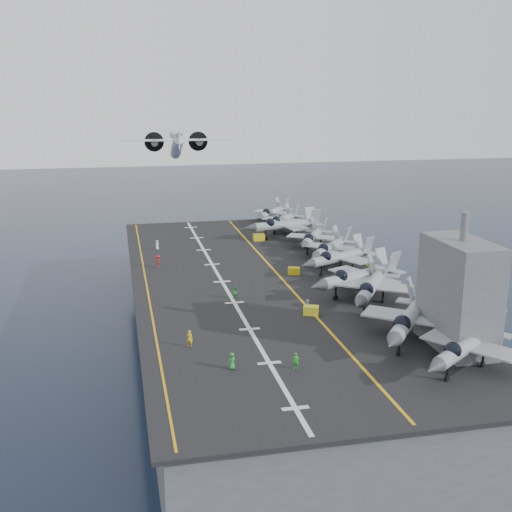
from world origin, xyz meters
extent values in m
plane|color=#142135|center=(0.00, 0.00, 0.00)|extent=(500.00, 500.00, 0.00)
cube|color=#56595E|center=(0.00, 0.00, 5.00)|extent=(36.00, 90.00, 10.00)
cube|color=black|center=(0.00, 0.00, 10.20)|extent=(38.00, 92.00, 0.40)
cube|color=gold|center=(3.00, 0.00, 10.42)|extent=(0.35, 90.00, 0.02)
cube|color=silver|center=(-6.00, 0.00, 10.42)|extent=(0.50, 90.00, 0.02)
cube|color=gold|center=(-17.00, 0.00, 10.42)|extent=(0.25, 90.00, 0.02)
cube|color=gold|center=(18.50, 0.00, 10.42)|extent=(0.25, 90.00, 0.02)
imported|color=#268C33|center=(-10.01, -30.61, 11.28)|extent=(1.24, 1.04, 1.76)
imported|color=yellow|center=(-13.51, -23.79, 11.35)|extent=(1.36, 1.20, 1.89)
imported|color=#268C33|center=(-5.51, -8.39, 11.29)|extent=(1.25, 1.02, 1.79)
imported|color=#B21919|center=(-14.64, 10.11, 11.41)|extent=(1.05, 1.35, 2.01)
imported|color=white|center=(-14.03, 22.23, 11.24)|extent=(1.12, 1.22, 1.69)
imported|color=#249326|center=(-3.70, -31.99, 11.27)|extent=(1.09, 0.77, 1.75)
imported|color=white|center=(2.37, -15.88, 11.28)|extent=(0.71, 1.06, 1.76)
camera|label=1|loc=(-20.39, -89.71, 37.59)|focal=45.00mm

